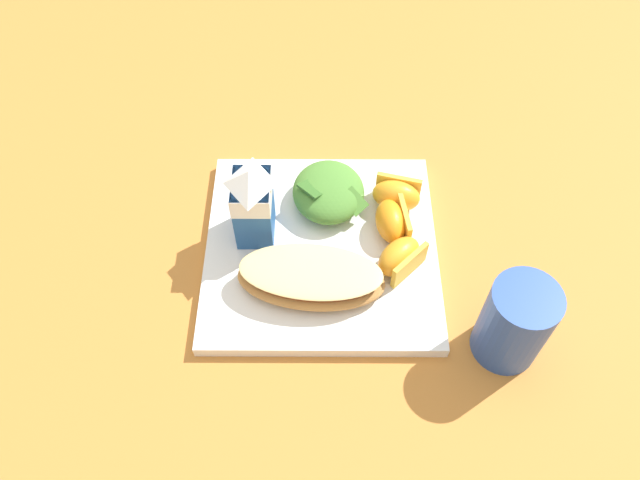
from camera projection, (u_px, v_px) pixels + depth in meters
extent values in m
plane|color=#C67A33|center=(320.00, 252.00, 0.76)|extent=(3.00, 3.00, 0.00)
cube|color=white|center=(320.00, 248.00, 0.76)|extent=(0.28, 0.28, 0.02)
ellipsoid|color=#B77F42|center=(310.00, 280.00, 0.71)|extent=(0.10, 0.18, 0.03)
ellipsoid|color=brown|center=(310.00, 275.00, 0.70)|extent=(0.09, 0.16, 0.01)
ellipsoid|color=#EAD184|center=(309.00, 271.00, 0.69)|extent=(0.09, 0.17, 0.01)
ellipsoid|color=#4C8433|center=(327.00, 192.00, 0.77)|extent=(0.10, 0.09, 0.04)
cube|color=#336023|center=(332.00, 198.00, 0.75)|extent=(0.03, 0.03, 0.02)
cube|color=#336023|center=(311.00, 189.00, 0.75)|extent=(0.04, 0.04, 0.01)
cube|color=#4C8433|center=(352.00, 201.00, 0.75)|extent=(0.04, 0.04, 0.02)
cube|color=#5B8E3D|center=(347.00, 192.00, 0.76)|extent=(0.04, 0.04, 0.01)
cube|color=#23569E|center=(252.00, 208.00, 0.73)|extent=(0.06, 0.04, 0.09)
cube|color=white|center=(250.00, 191.00, 0.70)|extent=(0.06, 0.04, 0.03)
pyramid|color=white|center=(248.00, 177.00, 0.68)|extent=(0.06, 0.04, 0.02)
ellipsoid|color=orange|center=(398.00, 256.00, 0.72)|extent=(0.07, 0.07, 0.04)
cube|color=gold|center=(408.00, 265.00, 0.71)|extent=(0.04, 0.04, 0.03)
ellipsoid|color=orange|center=(389.00, 221.00, 0.75)|extent=(0.06, 0.04, 0.04)
cube|color=gold|center=(402.00, 220.00, 0.75)|extent=(0.06, 0.01, 0.03)
ellipsoid|color=orange|center=(395.00, 196.00, 0.77)|extent=(0.05, 0.07, 0.04)
cube|color=gold|center=(397.00, 186.00, 0.78)|extent=(0.02, 0.06, 0.03)
cylinder|color=#284CA3|center=(513.00, 323.00, 0.65)|extent=(0.07, 0.07, 0.11)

